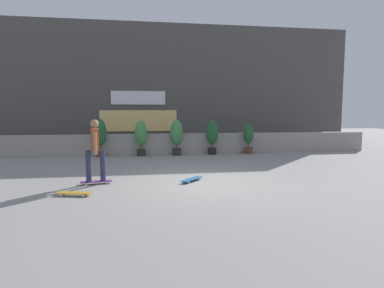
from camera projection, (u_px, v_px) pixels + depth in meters
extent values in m
plane|color=gray|center=(201.00, 183.00, 8.56)|extent=(48.00, 48.00, 0.00)
cube|color=gray|center=(177.00, 144.00, 14.42)|extent=(18.00, 0.40, 0.90)
cube|color=#4C4947|center=(169.00, 87.00, 18.06)|extent=(20.00, 2.00, 6.50)
cube|color=white|center=(138.00, 98.00, 16.85)|extent=(2.80, 0.08, 0.70)
cube|color=#F2CC72|center=(139.00, 121.00, 16.98)|extent=(4.00, 0.06, 1.10)
cylinder|color=brown|center=(100.00, 153.00, 13.51)|extent=(0.36, 0.36, 0.30)
cylinder|color=brown|center=(100.00, 148.00, 13.48)|extent=(0.06, 0.06, 0.15)
ellipsoid|color=#235B2D|center=(100.00, 132.00, 13.42)|extent=(0.56, 0.56, 1.15)
cylinder|color=#2D2823|center=(141.00, 152.00, 13.77)|extent=(0.36, 0.36, 0.30)
cylinder|color=brown|center=(141.00, 147.00, 13.74)|extent=(0.06, 0.06, 0.15)
ellipsoid|color=#428C47|center=(141.00, 133.00, 13.68)|extent=(0.52, 0.52, 1.06)
cylinder|color=#2D2823|center=(177.00, 152.00, 14.00)|extent=(0.36, 0.36, 0.30)
cylinder|color=brown|center=(177.00, 147.00, 13.97)|extent=(0.06, 0.06, 0.15)
ellipsoid|color=#428C47|center=(177.00, 132.00, 13.91)|extent=(0.54, 0.54, 1.09)
cylinder|color=black|center=(212.00, 151.00, 14.24)|extent=(0.36, 0.36, 0.30)
cylinder|color=brown|center=(212.00, 146.00, 14.21)|extent=(0.06, 0.06, 0.15)
ellipsoid|color=#235B2D|center=(212.00, 132.00, 14.15)|extent=(0.52, 0.52, 1.05)
cylinder|color=brown|center=(248.00, 150.00, 14.49)|extent=(0.36, 0.36, 0.30)
cylinder|color=brown|center=(248.00, 145.00, 14.47)|extent=(0.06, 0.06, 0.15)
ellipsoid|color=#235B2D|center=(249.00, 134.00, 14.41)|extent=(0.43, 0.43, 0.87)
cube|color=#72338C|center=(96.00, 181.00, 8.49)|extent=(0.82, 0.32, 0.02)
cylinder|color=silver|center=(106.00, 182.00, 8.65)|extent=(0.06, 0.04, 0.06)
cylinder|color=silver|center=(107.00, 183.00, 8.50)|extent=(0.06, 0.04, 0.06)
cylinder|color=silver|center=(86.00, 183.00, 8.49)|extent=(0.06, 0.04, 0.06)
cylinder|color=silver|center=(86.00, 184.00, 8.34)|extent=(0.06, 0.04, 0.06)
cylinder|color=#282D4C|center=(103.00, 165.00, 8.50)|extent=(0.14, 0.14, 0.82)
cylinder|color=#282D4C|center=(88.00, 166.00, 8.39)|extent=(0.14, 0.14, 0.82)
cube|color=#B24C26|center=(95.00, 140.00, 8.38)|extent=(0.25, 0.39, 0.56)
sphere|color=#9E7051|center=(94.00, 124.00, 8.33)|extent=(0.22, 0.22, 0.22)
cylinder|color=#9E7051|center=(95.00, 142.00, 8.61)|extent=(0.09, 0.09, 0.58)
cylinder|color=#9E7051|center=(95.00, 143.00, 8.16)|extent=(0.09, 0.09, 0.58)
cube|color=#266699|center=(192.00, 179.00, 8.79)|extent=(0.69, 0.72, 0.02)
cylinder|color=silver|center=(195.00, 178.00, 9.05)|extent=(0.06, 0.06, 0.06)
cylinder|color=silver|center=(199.00, 179.00, 8.96)|extent=(0.06, 0.06, 0.06)
cylinder|color=silver|center=(184.00, 182.00, 8.63)|extent=(0.06, 0.06, 0.06)
cylinder|color=silver|center=(189.00, 183.00, 8.54)|extent=(0.06, 0.06, 0.06)
cube|color=#BF8C26|center=(74.00, 193.00, 7.31)|extent=(0.82, 0.39, 0.02)
cylinder|color=silver|center=(86.00, 194.00, 7.37)|extent=(0.06, 0.04, 0.06)
cylinder|color=silver|center=(83.00, 196.00, 7.21)|extent=(0.06, 0.04, 0.06)
cylinder|color=silver|center=(65.00, 193.00, 7.42)|extent=(0.06, 0.04, 0.06)
cylinder|color=silver|center=(61.00, 195.00, 7.26)|extent=(0.06, 0.04, 0.06)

